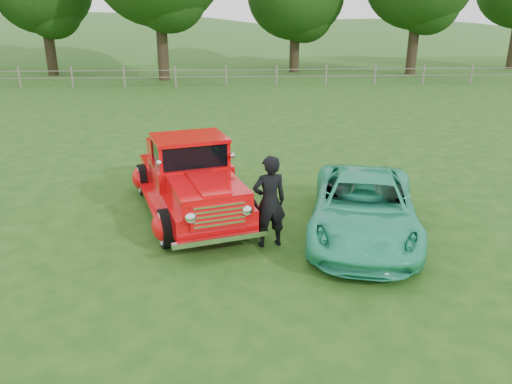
{
  "coord_description": "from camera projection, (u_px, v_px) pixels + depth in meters",
  "views": [
    {
      "loc": [
        -0.08,
        -8.25,
        4.31
      ],
      "look_at": [
        0.5,
        1.2,
        0.84
      ],
      "focal_mm": 35.0,
      "sensor_mm": 36.0,
      "label": 1
    }
  ],
  "objects": [
    {
      "name": "distant_hills",
      "position": [
        195.0,
        80.0,
        66.27
      ],
      "size": [
        116.0,
        60.0,
        18.0
      ],
      "color": "#2E5F23",
      "rests_on": "ground"
    },
    {
      "name": "teal_sedan",
      "position": [
        364.0,
        207.0,
        9.92
      ],
      "size": [
        3.04,
        4.78,
        1.23
      ],
      "primitive_type": "imported",
      "rotation": [
        0.0,
        0.0,
        -0.24
      ],
      "color": "#2DB486",
      "rests_on": "ground"
    },
    {
      "name": "man",
      "position": [
        269.0,
        202.0,
        9.39
      ],
      "size": [
        0.74,
        0.57,
        1.81
      ],
      "primitive_type": "imported",
      "rotation": [
        0.0,
        0.0,
        3.38
      ],
      "color": "black",
      "rests_on": "ground"
    },
    {
      "name": "fence_line",
      "position": [
        226.0,
        76.0,
        29.62
      ],
      "size": [
        48.0,
        0.12,
        1.2
      ],
      "color": "#6A6559",
      "rests_on": "ground"
    },
    {
      "name": "ground",
      "position": [
        233.0,
        257.0,
        9.22
      ],
      "size": [
        140.0,
        140.0,
        0.0
      ],
      "primitive_type": "plane",
      "color": "#1C4813",
      "rests_on": "ground"
    },
    {
      "name": "red_pickup",
      "position": [
        190.0,
        179.0,
        10.98
      ],
      "size": [
        3.21,
        5.27,
        1.78
      ],
      "rotation": [
        0.0,
        0.0,
        0.29
      ],
      "color": "black",
      "rests_on": "ground"
    }
  ]
}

